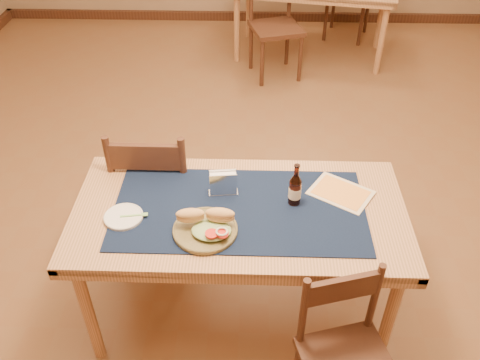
{
  "coord_description": "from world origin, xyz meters",
  "views": [
    {
      "loc": [
        0.06,
        -2.6,
        2.38
      ],
      "look_at": [
        0.0,
        -0.7,
        0.85
      ],
      "focal_mm": 38.0,
      "sensor_mm": 36.0,
      "label": 1
    }
  ],
  "objects_px": {
    "main_table": "(239,222)",
    "sandwich_plate": "(207,227)",
    "napkin_holder": "(223,183)",
    "chair_main_far": "(157,189)",
    "chair_main_near": "(346,357)",
    "beer_bottle": "(295,189)"
  },
  "relations": [
    {
      "from": "chair_main_far",
      "to": "beer_bottle",
      "type": "xyz_separation_m",
      "value": [
        0.75,
        -0.39,
        0.34
      ]
    },
    {
      "from": "main_table",
      "to": "napkin_holder",
      "type": "distance_m",
      "value": 0.2
    },
    {
      "from": "sandwich_plate",
      "to": "beer_bottle",
      "type": "height_order",
      "value": "beer_bottle"
    },
    {
      "from": "chair_main_far",
      "to": "sandwich_plate",
      "type": "xyz_separation_m",
      "value": [
        0.35,
        -0.6,
        0.29
      ]
    },
    {
      "from": "chair_main_far",
      "to": "chair_main_near",
      "type": "bearing_deg",
      "value": -46.11
    },
    {
      "from": "chair_main_near",
      "to": "sandwich_plate",
      "type": "distance_m",
      "value": 0.82
    },
    {
      "from": "chair_main_far",
      "to": "napkin_holder",
      "type": "bearing_deg",
      "value": -38.25
    },
    {
      "from": "main_table",
      "to": "napkin_holder",
      "type": "xyz_separation_m",
      "value": [
        -0.08,
        0.11,
        0.15
      ]
    },
    {
      "from": "main_table",
      "to": "sandwich_plate",
      "type": "xyz_separation_m",
      "value": [
        -0.14,
        -0.16,
        0.12
      ]
    },
    {
      "from": "beer_bottle",
      "to": "napkin_holder",
      "type": "xyz_separation_m",
      "value": [
        -0.35,
        0.06,
        -0.03
      ]
    },
    {
      "from": "main_table",
      "to": "sandwich_plate",
      "type": "relative_size",
      "value": 5.4
    },
    {
      "from": "sandwich_plate",
      "to": "napkin_holder",
      "type": "xyz_separation_m",
      "value": [
        0.06,
        0.27,
        0.03
      ]
    },
    {
      "from": "main_table",
      "to": "beer_bottle",
      "type": "distance_m",
      "value": 0.32
    },
    {
      "from": "chair_main_far",
      "to": "napkin_holder",
      "type": "xyz_separation_m",
      "value": [
        0.41,
        -0.32,
        0.31
      ]
    },
    {
      "from": "main_table",
      "to": "chair_main_far",
      "type": "height_order",
      "value": "chair_main_far"
    },
    {
      "from": "chair_main_far",
      "to": "chair_main_near",
      "type": "distance_m",
      "value": 1.4
    },
    {
      "from": "main_table",
      "to": "beer_bottle",
      "type": "xyz_separation_m",
      "value": [
        0.26,
        0.05,
        0.17
      ]
    },
    {
      "from": "main_table",
      "to": "chair_main_near",
      "type": "xyz_separation_m",
      "value": [
        0.48,
        -0.57,
        -0.24
      ]
    },
    {
      "from": "chair_main_near",
      "to": "beer_bottle",
      "type": "relative_size",
      "value": 3.61
    },
    {
      "from": "chair_main_near",
      "to": "beer_bottle",
      "type": "distance_m",
      "value": 0.77
    },
    {
      "from": "sandwich_plate",
      "to": "napkin_holder",
      "type": "relative_size",
      "value": 2.0
    },
    {
      "from": "chair_main_near",
      "to": "napkin_holder",
      "type": "height_order",
      "value": "napkin_holder"
    }
  ]
}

